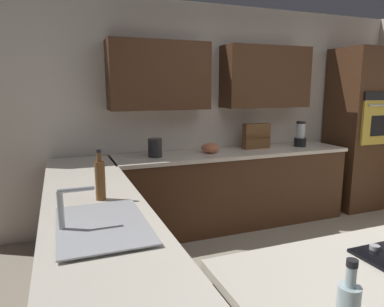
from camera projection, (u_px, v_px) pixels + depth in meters
ground_plane at (346, 301)px, 2.69m from camera, size 14.00×14.00×0.00m
wall_back at (224, 105)px, 4.28m from camera, size 6.00×0.44×2.60m
lower_cabinets_back at (233, 190)px, 4.16m from camera, size 2.80×0.60×0.86m
countertop_back at (234, 153)px, 4.07m from camera, size 2.84×0.64×0.04m
lower_cabinets_side at (95, 258)px, 2.48m from camera, size 0.60×2.90×0.86m
countertop_side at (92, 198)px, 2.39m from camera, size 0.64×2.94×0.04m
wall_oven at (361, 130)px, 4.72m from camera, size 0.80×0.66×2.14m
sink_unit at (100, 224)px, 1.84m from camera, size 0.46×0.70×0.23m
blender at (300, 136)px, 4.39m from camera, size 0.15×0.15×0.32m
mixing_bowl at (210, 148)px, 3.96m from camera, size 0.21×0.21×0.12m
spice_rack at (256, 136)px, 4.24m from camera, size 0.34×0.11×0.31m
kettle at (155, 148)px, 3.72m from camera, size 0.15×0.15×0.20m
dish_soap_bottle at (100, 179)px, 2.27m from camera, size 0.07×0.07×0.34m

